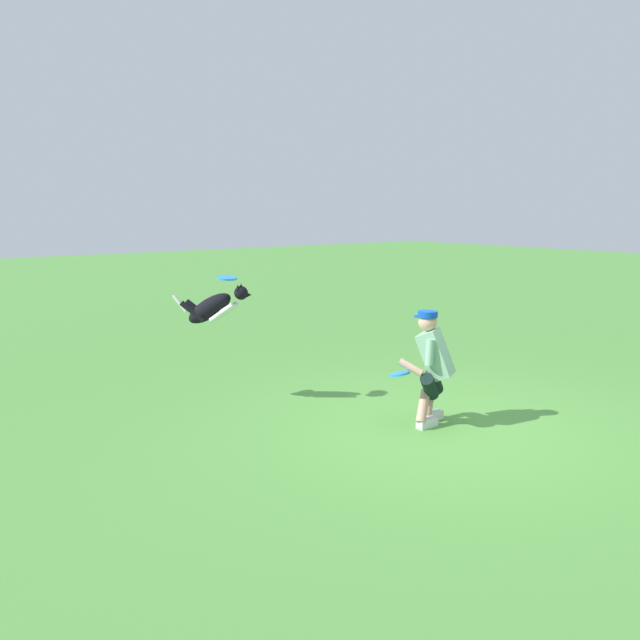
{
  "coord_description": "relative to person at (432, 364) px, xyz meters",
  "views": [
    {
      "loc": [
        5.38,
        4.68,
        2.43
      ],
      "look_at": [
        0.73,
        -1.35,
        1.13
      ],
      "focal_mm": 37.06,
      "sensor_mm": 36.0,
      "label": 1
    }
  ],
  "objects": [
    {
      "name": "ground_plane",
      "position": [
        0.02,
        0.26,
        -0.7
      ],
      "size": [
        60.0,
        60.0,
        0.0
      ],
      "primitive_type": "plane",
      "color": "#51923E"
    },
    {
      "name": "person",
      "position": [
        0.0,
        0.0,
        0.0
      ],
      "size": [
        0.71,
        0.53,
        1.29
      ],
      "rotation": [
        0.0,
        0.0,
        -1.05
      ],
      "color": "silver",
      "rests_on": "ground_plane"
    },
    {
      "name": "dog",
      "position": [
        1.53,
        -2.23,
        0.52
      ],
      "size": [
        0.71,
        0.87,
        0.59
      ],
      "rotation": [
        0.0,
        0.0,
        2.24
      ],
      "color": "black"
    },
    {
      "name": "frisbee_flying",
      "position": [
        1.42,
        -2.08,
        0.89
      ],
      "size": [
        0.34,
        0.34,
        0.06
      ],
      "primitive_type": "cylinder",
      "rotation": [
        -0.09,
        -0.08,
        5.47
      ],
      "color": "#2B8EE7"
    },
    {
      "name": "frisbee_held",
      "position": [
        0.36,
        -0.14,
        -0.09
      ],
      "size": [
        0.32,
        0.31,
        0.09
      ],
      "primitive_type": "cylinder",
      "rotation": [
        0.14,
        0.18,
        5.74
      ],
      "color": "#2282F1",
      "rests_on": "person"
    }
  ]
}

